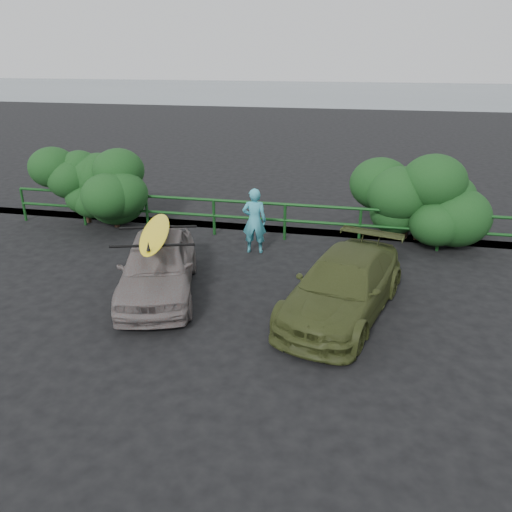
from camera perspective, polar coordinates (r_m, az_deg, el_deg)
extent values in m
plane|color=black|center=(9.55, -7.54, -7.92)|extent=(80.00, 80.00, 0.00)
plane|color=slate|center=(67.97, 10.07, 17.90)|extent=(200.00, 200.00, 0.00)
imported|color=slate|center=(10.64, -11.16, -1.08)|extent=(2.49, 3.99, 1.27)
imported|color=#3C451E|center=(9.81, 9.94, -3.38)|extent=(2.66, 4.31, 1.17)
imported|color=#3EA7BC|center=(12.58, -0.19, 4.04)|extent=(0.65, 0.47, 1.68)
ellipsoid|color=yellow|center=(10.38, -11.46, 2.60)|extent=(1.26, 2.65, 0.08)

